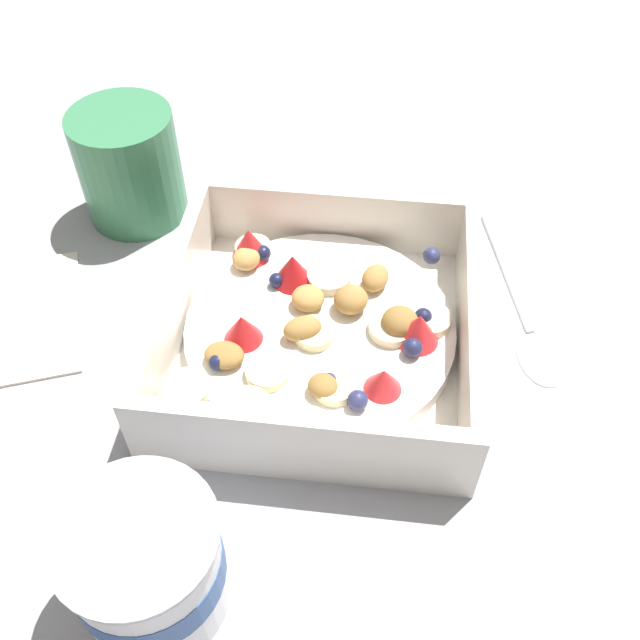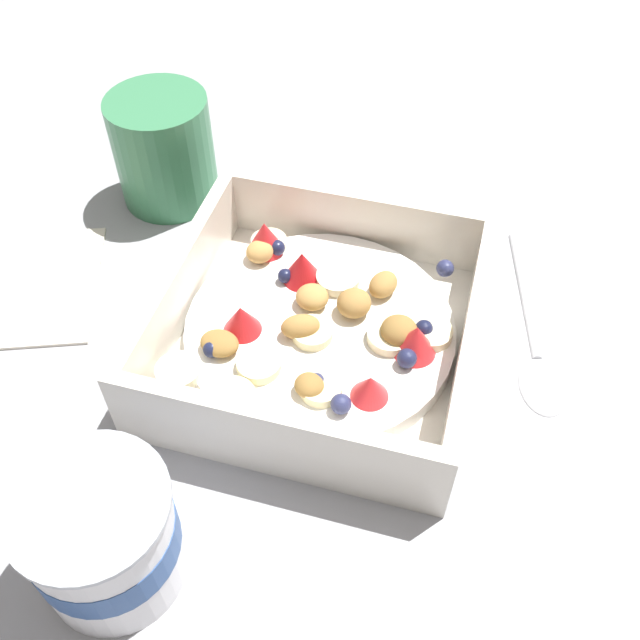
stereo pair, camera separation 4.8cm
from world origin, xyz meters
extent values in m
plane|color=#9E9EA3|center=(0.00, 0.00, 0.00)|extent=(2.40, 2.40, 0.00)
cube|color=white|center=(-0.01, -0.01, 0.01)|extent=(0.21, 0.21, 0.01)
cube|color=white|center=(-0.01, -0.10, 0.03)|extent=(0.21, 0.01, 0.06)
cube|color=white|center=(-0.01, 0.09, 0.03)|extent=(0.21, 0.01, 0.06)
cube|color=white|center=(-0.11, -0.01, 0.03)|extent=(0.01, 0.19, 0.06)
cube|color=white|center=(0.09, -0.01, 0.03)|extent=(0.01, 0.19, 0.06)
cylinder|color=white|center=(-0.01, -0.01, 0.02)|extent=(0.18, 0.18, 0.01)
cylinder|color=#F4EAB7|center=(0.05, -0.07, 0.03)|extent=(0.04, 0.04, 0.01)
cylinder|color=#F7EFC6|center=(0.06, 0.06, 0.03)|extent=(0.04, 0.04, 0.01)
cylinder|color=#F4EAB7|center=(-0.06, -0.01, 0.03)|extent=(0.04, 0.04, 0.01)
cylinder|color=beige|center=(0.02, 0.04, 0.03)|extent=(0.03, 0.03, 0.01)
cylinder|color=beige|center=(-0.03, 0.05, 0.03)|extent=(0.04, 0.04, 0.01)
cylinder|color=#F7EFC6|center=(-0.01, -0.05, 0.03)|extent=(0.04, 0.04, 0.01)
cylinder|color=#F4EAB7|center=(-0.08, -0.02, 0.03)|extent=(0.03, 0.03, 0.01)
cylinder|color=beige|center=(-0.01, 0.01, 0.03)|extent=(0.03, 0.03, 0.01)
cylinder|color=beige|center=(0.03, 0.07, 0.03)|extent=(0.04, 0.04, 0.01)
cone|color=red|center=(0.01, -0.04, 0.04)|extent=(0.03, 0.03, 0.02)
cone|color=red|center=(-0.06, 0.04, 0.03)|extent=(0.03, 0.03, 0.02)
cone|color=red|center=(-0.08, 0.00, 0.04)|extent=(0.04, 0.04, 0.02)
cone|color=red|center=(0.05, -0.07, 0.04)|extent=(0.04, 0.04, 0.03)
cone|color=red|center=(0.04, 0.01, 0.04)|extent=(0.04, 0.04, 0.02)
sphere|color=#191E3D|center=(0.04, -0.06, 0.03)|extent=(0.01, 0.01, 0.01)
sphere|color=navy|center=(-0.02, 0.04, 0.03)|extent=(0.01, 0.01, 0.01)
sphere|color=navy|center=(-0.04, 0.06, 0.03)|extent=(0.01, 0.01, 0.01)
sphere|color=#191E3D|center=(0.05, 0.04, 0.03)|extent=(0.01, 0.01, 0.01)
sphere|color=navy|center=(-0.08, -0.08, 0.03)|extent=(0.01, 0.01, 0.01)
sphere|color=#23284C|center=(-0.07, 0.01, 0.03)|extent=(0.01, 0.01, 0.01)
sphere|color=#191E3D|center=(-0.08, -0.02, 0.03)|extent=(0.01, 0.01, 0.01)
sphere|color=#191E3D|center=(0.02, -0.04, 0.03)|extent=(0.01, 0.01, 0.01)
ellipsoid|color=olive|center=(-0.06, -0.01, 0.03)|extent=(0.03, 0.03, 0.02)
ellipsoid|color=tan|center=(0.00, -0.02, 0.03)|extent=(0.03, 0.03, 0.01)
ellipsoid|color=olive|center=(0.05, 0.03, 0.03)|extent=(0.03, 0.02, 0.01)
ellipsoid|color=olive|center=(-0.02, 0.05, 0.03)|extent=(0.02, 0.02, 0.01)
ellipsoid|color=#AD7F42|center=(0.00, 0.01, 0.03)|extent=(0.03, 0.03, 0.02)
ellipsoid|color=#AD7F42|center=(-0.03, -0.02, 0.03)|extent=(0.03, 0.03, 0.02)
ellipsoid|color=#AD7F42|center=(-0.04, -0.05, 0.03)|extent=(0.02, 0.03, 0.02)
ellipsoid|color=tan|center=(0.05, -0.06, 0.03)|extent=(0.03, 0.03, 0.01)
ellipsoid|color=silver|center=(-0.16, -0.01, 0.00)|extent=(0.04, 0.05, 0.01)
cylinder|color=silver|center=(-0.14, -0.10, 0.00)|extent=(0.03, 0.12, 0.01)
cylinder|color=white|center=(0.06, 0.17, 0.04)|extent=(0.08, 0.08, 0.07)
cylinder|color=#2D5193|center=(0.06, 0.17, 0.04)|extent=(0.08, 0.08, 0.02)
cylinder|color=#B7BCC6|center=(0.06, 0.17, 0.08)|extent=(0.08, 0.08, 0.00)
cylinder|color=#3D8456|center=(0.16, -0.13, 0.04)|extent=(0.08, 0.08, 0.09)
torus|color=#3D8456|center=(0.16, -0.18, 0.05)|extent=(0.01, 0.05, 0.05)
camera|label=1|loc=(-0.05, 0.31, 0.39)|focal=40.16mm
camera|label=2|loc=(-0.09, 0.30, 0.39)|focal=40.16mm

